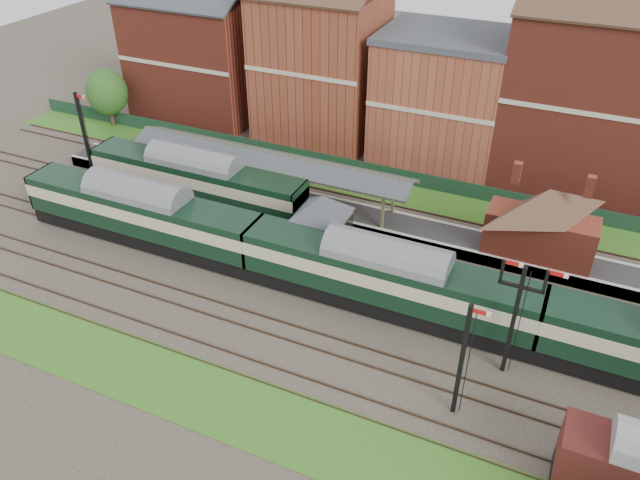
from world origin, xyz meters
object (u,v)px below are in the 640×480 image
at_px(platform_railcar, 197,180).
at_px(goods_van_a, 627,468).
at_px(signal_box, 322,228).
at_px(dmu_train, 386,278).
at_px(semaphore_bracket, 516,314).

relative_size(platform_railcar, goods_van_a, 3.11).
relative_size(signal_box, platform_railcar, 0.30).
bearing_deg(dmu_train, semaphore_bracket, -15.81).
bearing_deg(semaphore_bracket, dmu_train, 164.19).
bearing_deg(signal_box, semaphore_bracket, -20.92).
height_order(signal_box, platform_railcar, signal_box).
relative_size(semaphore_bracket, platform_railcar, 0.40).
xyz_separation_m(platform_railcar, goods_van_a, (35.39, -15.50, -0.47)).
bearing_deg(platform_railcar, dmu_train, -18.31).
relative_size(dmu_train, platform_railcar, 3.06).
bearing_deg(semaphore_bracket, goods_van_a, -43.21).
bearing_deg(dmu_train, signal_box, 152.37).
bearing_deg(signal_box, platform_railcar, 166.39).
bearing_deg(signal_box, dmu_train, -27.63).
bearing_deg(platform_railcar, goods_van_a, -23.65).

